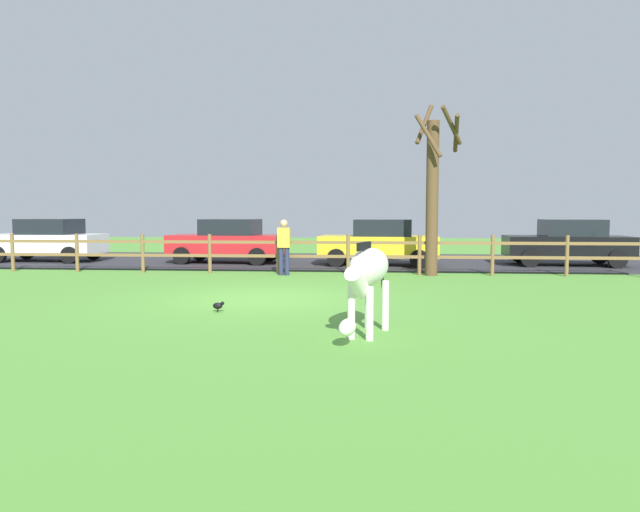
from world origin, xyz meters
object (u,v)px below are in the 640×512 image
object	(u,v)px
parked_car_white	(48,240)
visitor_near_fence	(284,244)
parked_car_yellow	(380,242)
parked_car_black	(568,242)
parked_car_red	(228,241)
bare_tree	(433,190)
zebra	(367,274)
crow_on_grass	(218,306)

from	to	relation	value
parked_car_white	visitor_near_fence	world-z (taller)	visitor_near_fence
parked_car_yellow	parked_car_black	bearing A→B (deg)	3.99
parked_car_yellow	visitor_near_fence	bearing A→B (deg)	-134.00
parked_car_yellow	parked_car_red	size ratio (longest dim) A/B	1.00
bare_tree	parked_car_white	xyz separation A→B (m)	(-13.64, 3.20, -1.66)
bare_tree	zebra	bearing A→B (deg)	-102.52
crow_on_grass	parked_car_black	distance (m)	13.62
bare_tree	parked_car_red	bearing A→B (deg)	155.50
zebra	parked_car_yellow	size ratio (longest dim) A/B	0.45
parked_car_black	parked_car_white	distance (m)	18.50
crow_on_grass	parked_car_white	xyz separation A→B (m)	(-9.02, 9.85, 0.72)
crow_on_grass	parked_car_black	size ratio (longest dim) A/B	0.05
bare_tree	parked_car_black	xyz separation A→B (m)	(4.86, 3.11, -1.66)
bare_tree	parked_car_yellow	size ratio (longest dim) A/B	1.21
parked_car_red	crow_on_grass	bearing A→B (deg)	-77.03
parked_car_black	parked_car_red	xyz separation A→B (m)	(-11.73, 0.02, 0.00)
crow_on_grass	parked_car_yellow	distance (m)	9.86
bare_tree	parked_car_yellow	xyz separation A→B (m)	(-1.47, 2.67, -1.66)
crow_on_grass	parked_car_black	world-z (taller)	parked_car_black
bare_tree	parked_car_yellow	bearing A→B (deg)	118.90
bare_tree	crow_on_grass	bearing A→B (deg)	-124.79
zebra	crow_on_grass	distance (m)	3.36
parked_car_white	parked_car_black	bearing A→B (deg)	-0.29
crow_on_grass	parked_car_white	world-z (taller)	parked_car_white
zebra	parked_car_yellow	bearing A→B (deg)	87.96
crow_on_grass	parked_car_yellow	bearing A→B (deg)	71.35
crow_on_grass	parked_car_black	bearing A→B (deg)	45.84
parked_car_yellow	parked_car_red	distance (m)	5.42
crow_on_grass	visitor_near_fence	distance (m)	6.41
bare_tree	crow_on_grass	xyz separation A→B (m)	(-4.62, -6.65, -2.38)
parked_car_red	visitor_near_fence	size ratio (longest dim) A/B	2.51
visitor_near_fence	parked_car_white	bearing A→B (deg)	159.38
parked_car_black	visitor_near_fence	bearing A→B (deg)	-159.68
parked_car_red	visitor_near_fence	bearing A→B (deg)	-53.53
parked_car_white	visitor_near_fence	distance (m)	9.94
zebra	crow_on_grass	bearing A→B (deg)	147.27
zebra	parked_car_yellow	distance (m)	11.09
parked_car_black	parked_car_white	xyz separation A→B (m)	(-18.50, 0.09, 0.00)
zebra	parked_car_red	xyz separation A→B (m)	(-5.00, 11.55, -0.08)
crow_on_grass	zebra	bearing A→B (deg)	-32.73
parked_car_black	crow_on_grass	bearing A→B (deg)	-134.16
visitor_near_fence	parked_car_yellow	bearing A→B (deg)	46.00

